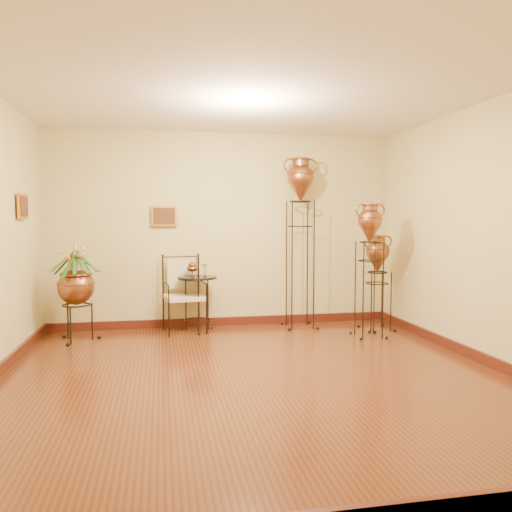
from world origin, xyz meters
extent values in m
plane|color=#5E2A16|center=(0.00, 0.00, 0.00)|extent=(5.00, 5.00, 0.00)
cube|color=#471810|center=(0.00, 2.48, 0.06)|extent=(5.00, 0.04, 0.12)
cube|color=#471810|center=(2.48, 0.00, 0.06)|extent=(0.04, 5.00, 0.12)
cube|color=#D48C3E|center=(-0.85, 2.46, 1.60)|extent=(0.36, 0.03, 0.29)
cube|color=#D48C3E|center=(-2.46, 1.45, 1.70)|extent=(0.03, 0.36, 0.29)
cube|color=beige|center=(-0.59, 2.15, 0.48)|extent=(0.57, 0.54, 0.06)
cube|color=beige|center=(-0.59, 2.15, 0.78)|extent=(0.39, 0.09, 0.41)
cylinder|color=black|center=(-0.41, 2.15, 0.76)|extent=(0.53, 0.53, 0.02)
camera|label=1|loc=(-0.90, -4.72, 1.53)|focal=35.00mm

